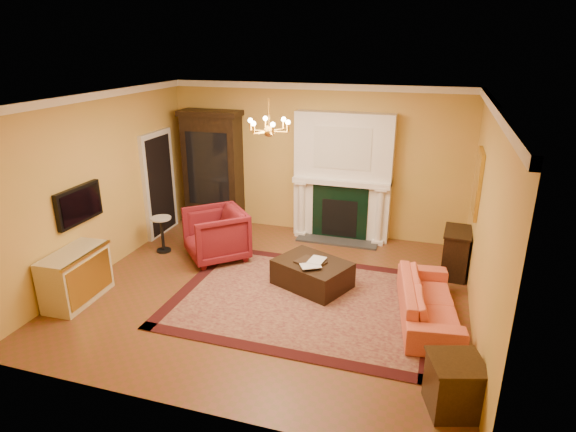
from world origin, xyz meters
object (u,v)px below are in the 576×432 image
at_px(console_table, 455,254).
at_px(china_cabinet, 214,172).
at_px(wingback_armchair, 216,232).
at_px(pedestal_table, 162,232).
at_px(end_table, 454,387).
at_px(coral_sofa, 429,295).
at_px(leather_ottoman, 312,273).
at_px(commode, 76,276).

bearing_deg(console_table, china_cabinet, 171.73).
bearing_deg(wingback_armchair, pedestal_table, -131.19).
bearing_deg(end_table, wingback_armchair, 145.72).
bearing_deg(pedestal_table, coral_sofa, -11.22).
xyz_separation_m(end_table, console_table, (0.06, 3.37, 0.09)).
xyz_separation_m(coral_sofa, end_table, (0.32, -1.79, -0.08)).
height_order(coral_sofa, leather_ottoman, coral_sofa).
xyz_separation_m(coral_sofa, console_table, (0.38, 1.58, 0.01)).
distance_m(china_cabinet, commode, 3.76).
xyz_separation_m(commode, console_table, (5.51, 2.60, -0.02)).
distance_m(china_cabinet, pedestal_table, 1.84).
bearing_deg(leather_ottoman, coral_sofa, 9.75).
bearing_deg(coral_sofa, end_table, -178.11).
xyz_separation_m(china_cabinet, leather_ottoman, (2.71, -2.14, -0.94)).
bearing_deg(end_table, china_cabinet, 137.80).
xyz_separation_m(pedestal_table, coral_sofa, (4.85, -0.96, -0.02)).
distance_m(pedestal_table, coral_sofa, 4.95).
bearing_deg(commode, wingback_armchair, 53.15).
bearing_deg(commode, end_table, -10.40).
height_order(pedestal_table, coral_sofa, coral_sofa).
height_order(wingback_armchair, leather_ottoman, wingback_armchair).
xyz_separation_m(china_cabinet, commode, (-0.60, -3.63, -0.76)).
bearing_deg(leather_ottoman, console_table, 50.91).
bearing_deg(coral_sofa, pedestal_table, 70.68).
bearing_deg(pedestal_table, end_table, -28.07).
bearing_deg(wingback_armchair, china_cabinet, 163.39).
distance_m(wingback_armchair, pedestal_table, 1.10).
xyz_separation_m(wingback_armchair, end_table, (4.07, -2.78, -0.21)).
height_order(china_cabinet, pedestal_table, china_cabinet).
bearing_deg(commode, leather_ottoman, 21.86).
bearing_deg(pedestal_table, console_table, 6.69).
height_order(wingback_armchair, end_table, wingback_armchair).
bearing_deg(leather_ottoman, end_table, -22.47).
distance_m(console_table, leather_ottoman, 2.47).
bearing_deg(wingback_armchair, leather_ottoman, 32.79).
relative_size(commode, end_table, 1.82).
distance_m(commode, end_table, 5.50).
xyz_separation_m(wingback_armchair, coral_sofa, (3.76, -0.98, -0.13)).
distance_m(pedestal_table, commode, 2.01).
height_order(commode, leather_ottoman, commode).
bearing_deg(wingback_armchair, commode, -76.71).
relative_size(coral_sofa, end_table, 3.25).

